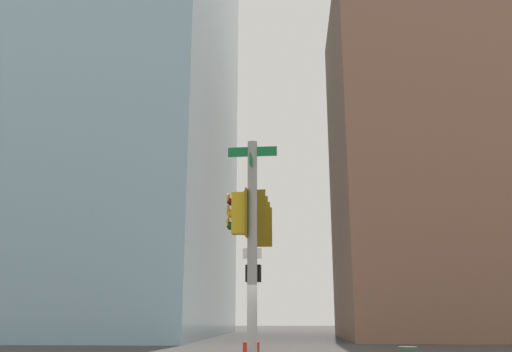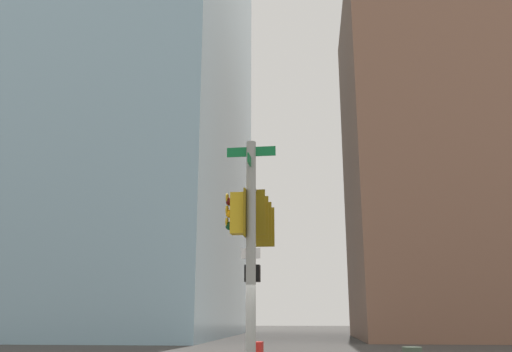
# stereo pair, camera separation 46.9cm
# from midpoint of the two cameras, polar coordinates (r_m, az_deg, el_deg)

# --- Properties ---
(signal_pole_assembly) EXTENTS (1.23, 4.10, 6.00)m
(signal_pole_assembly) POSITION_cam_midpoint_polar(r_m,az_deg,el_deg) (13.96, 0.91, -5.74)
(signal_pole_assembly) COLOR gray
(signal_pole_assembly) RESTS_ON ground_plane
(building_brick_nearside) EXTENTS (26.00, 20.55, 57.70)m
(building_brick_nearside) POSITION_cam_midpoint_polar(r_m,az_deg,el_deg) (60.89, -17.96, 12.39)
(building_brick_nearside) COLOR brown
(building_brick_nearside) RESTS_ON ground_plane
(building_brick_midblock) EXTENTS (22.21, 18.03, 31.18)m
(building_brick_midblock) POSITION_cam_midpoint_polar(r_m,az_deg,el_deg) (51.18, 22.68, 2.05)
(building_brick_midblock) COLOR #845B47
(building_brick_midblock) RESTS_ON ground_plane
(building_glass_tower) EXTENTS (22.62, 32.77, 70.02)m
(building_glass_tower) POSITION_cam_midpoint_polar(r_m,az_deg,el_deg) (63.94, -12.59, 16.92)
(building_glass_tower) COLOR #8CB2C6
(building_glass_tower) RESTS_ON ground_plane
(building_brick_farside) EXTENTS (19.10, 19.89, 32.68)m
(building_brick_farside) POSITION_cam_midpoint_polar(r_m,az_deg,el_deg) (60.36, 22.57, 0.33)
(building_brick_farside) COLOR #4C3328
(building_brick_farside) RESTS_ON ground_plane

